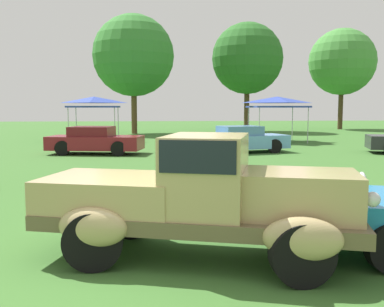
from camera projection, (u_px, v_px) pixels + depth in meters
ground_plane at (158, 257)px, 6.10m from camera, size 120.00×120.00×0.00m
feature_pickup_truck at (201, 196)px, 5.96m from camera, size 4.55×2.71×1.70m
show_car_burgundy at (95, 141)px, 19.44m from camera, size 4.33×2.40×1.22m
show_car_skyblue at (242, 139)px, 20.08m from camera, size 4.35×2.64×1.22m
canopy_tent_left_field at (94, 101)px, 26.28m from camera, size 2.91×2.91×2.71m
canopy_tent_center_field at (277, 101)px, 26.21m from camera, size 3.16×3.16×2.71m
treeline_far_left at (133, 56)px, 33.87m from camera, size 6.29×6.29×9.20m
treeline_mid_left at (247, 59)px, 37.18m from camera, size 6.02×6.02×9.21m
treeline_center at (342, 62)px, 40.87m from camera, size 6.16×6.16×9.36m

